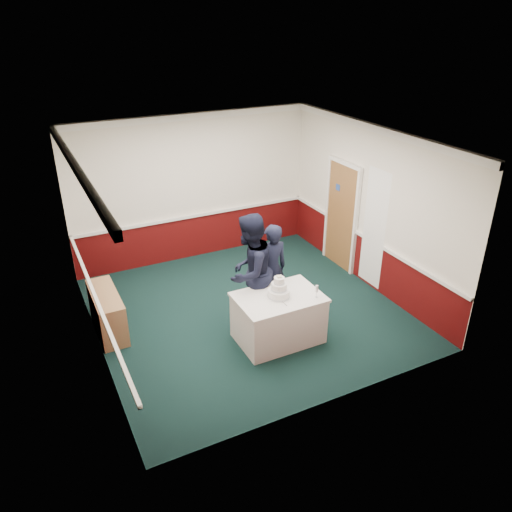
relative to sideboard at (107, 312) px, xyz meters
name	(u,v)px	position (x,y,z in m)	size (l,w,h in m)	color
ground	(248,311)	(2.28, -0.50, -0.35)	(5.00, 5.00, 0.00)	black
room_shell	(235,194)	(2.36, 0.11, 1.62)	(5.00, 5.00, 3.00)	silver
sideboard	(107,312)	(0.00, 0.00, 0.00)	(0.41, 1.20, 0.70)	#AF8055
cake_table	(278,318)	(2.36, -1.44, 0.05)	(1.32, 0.92, 0.79)	white
wedding_cake	(279,290)	(2.36, -1.44, 0.55)	(0.35, 0.35, 0.36)	white
cake_knife	(284,303)	(2.33, -1.64, 0.44)	(0.01, 0.22, 0.01)	silver
champagne_flute	(317,289)	(2.86, -1.72, 0.58)	(0.05, 0.05, 0.21)	silver
person_man	(250,272)	(2.15, -0.84, 0.63)	(0.95, 0.74, 1.95)	black
person_woman	(271,269)	(2.65, -0.65, 0.47)	(0.60, 0.39, 1.63)	black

